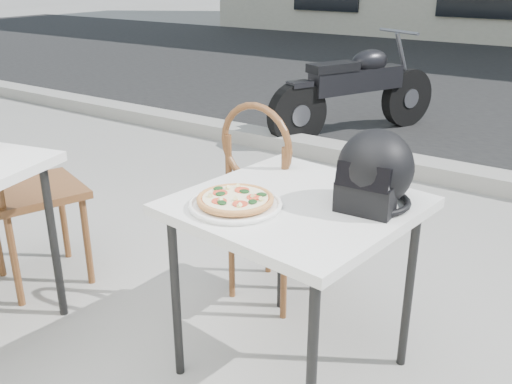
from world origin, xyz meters
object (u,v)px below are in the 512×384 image
Objects in this scene: cafe_chair_main at (268,194)px; cafe_chair_side at (12,167)px; cafe_table_main at (296,218)px; motorcycle at (357,92)px; helmet at (374,173)px; pizza at (235,199)px; plate at (235,205)px.

cafe_chair_side reaches higher than cafe_chair_main.
motorcycle is at bearing 110.84° from cafe_table_main.
helmet reaches higher than cafe_table_main.
motorcycle is (-0.85, 2.80, -0.13)m from cafe_chair_main.
helmet is at bearing 159.70° from cafe_chair_main.
pizza is 1.26m from cafe_chair_side.
helmet is at bearing -150.31° from cafe_chair_side.
pizza is 0.30× the size of cafe_chair_side.
plate is 0.47m from helmet.
cafe_table_main is 2.49× the size of pizza.
pizza is 0.47m from helmet.
cafe_chair_side is (-1.25, -0.01, -0.13)m from pizza.
cafe_chair_main reaches higher than motorcycle.
cafe_chair_side reaches higher than cafe_table_main.
cafe_chair_main is (-0.21, 0.52, -0.18)m from plate.
plate is 0.02m from pizza.
plate is 0.23× the size of motorcycle.
motorcycle is at bearing -70.12° from cafe_chair_main.
cafe_chair_side is (-1.39, -0.18, -0.03)m from cafe_table_main.
pizza is at bearing 114.57° from cafe_chair_main.
motorcycle is at bearing -73.59° from cafe_chair_side.
cafe_chair_side is (-1.04, -0.53, 0.08)m from cafe_chair_main.
cafe_table_main is at bearing 48.79° from pizza.
cafe_table_main is 1.40m from cafe_chair_side.
cafe_table_main is 0.87× the size of cafe_chair_main.
cafe_chair_main is at bearing 134.19° from cafe_table_main.
cafe_chair_side reaches higher than plate.
plate is 0.36× the size of cafe_chair_side.
cafe_chair_main is 0.87× the size of cafe_chair_side.
cafe_chair_side is at bearing 30.10° from cafe_chair_main.
cafe_table_main is 2.98× the size of helmet.
plate is at bearing -159.72° from cafe_chair_side.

